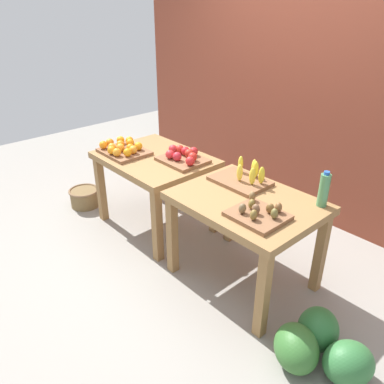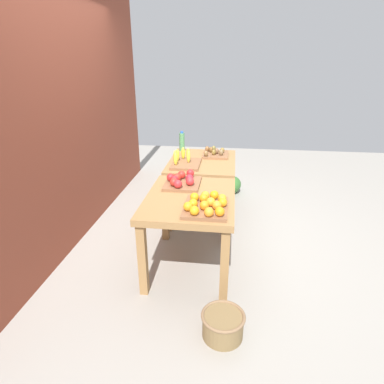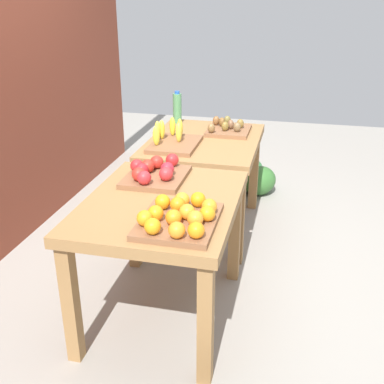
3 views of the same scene
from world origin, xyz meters
name	(u,v)px [view 2 (image 2 of 3)]	position (x,y,z in m)	size (l,w,h in m)	color
ground_plane	(197,236)	(0.00, 0.00, 0.00)	(8.00, 8.00, 0.00)	gray
back_wall	(67,100)	(0.00, 1.35, 1.50)	(4.40, 0.12, 3.00)	brown
display_table_left	(190,207)	(-0.56, 0.00, 0.63)	(1.04, 0.80, 0.74)	olive
display_table_right	(202,169)	(0.56, 0.00, 0.63)	(1.04, 0.80, 0.74)	olive
orange_bin	(206,205)	(-0.82, -0.17, 0.78)	(0.46, 0.37, 0.11)	brown
apple_bin	(182,181)	(-0.30, 0.12, 0.78)	(0.41, 0.34, 0.11)	brown
banana_crate	(185,162)	(0.36, 0.19, 0.78)	(0.44, 0.32, 0.17)	brown
kiwi_bin	(215,154)	(0.78, -0.14, 0.77)	(0.36, 0.32, 0.10)	brown
water_bottle	(182,142)	(0.97, 0.32, 0.86)	(0.07, 0.07, 0.26)	#4C8C59
watermelon_pile	(223,183)	(1.41, -0.25, 0.13)	(0.67, 0.65, 0.27)	#306E38
wicker_basket	(223,324)	(-1.41, -0.35, 0.10)	(0.32, 0.32, 0.19)	brown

